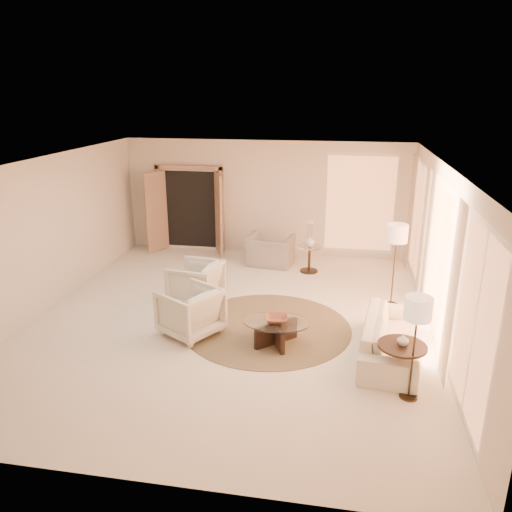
% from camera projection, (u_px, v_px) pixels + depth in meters
% --- Properties ---
extents(room, '(7.04, 8.04, 2.83)m').
position_uv_depth(room, '(229.00, 246.00, 8.56)').
color(room, white).
rests_on(room, ground).
extents(windows_right, '(0.10, 6.40, 2.40)m').
position_uv_depth(windows_right, '(437.00, 257.00, 8.10)').
color(windows_right, '#FFA066').
rests_on(windows_right, room).
extents(window_back_corner, '(1.70, 0.10, 2.40)m').
position_uv_depth(window_back_corner, '(360.00, 204.00, 11.89)').
color(window_back_corner, '#FFA066').
rests_on(window_back_corner, room).
extents(curtains_right, '(0.06, 5.20, 2.60)m').
position_uv_depth(curtains_right, '(426.00, 244.00, 8.97)').
color(curtains_right, '#C9B293').
rests_on(curtains_right, room).
extents(french_doors, '(1.95, 0.66, 2.16)m').
position_uv_depth(french_doors, '(189.00, 210.00, 12.54)').
color(french_doors, tan).
rests_on(french_doors, room).
extents(area_rug, '(3.72, 3.72, 0.01)m').
position_uv_depth(area_rug, '(268.00, 327.00, 8.69)').
color(area_rug, '#3F3221').
rests_on(area_rug, room).
extents(sofa, '(1.10, 2.21, 0.62)m').
position_uv_depth(sofa, '(392.00, 338.00, 7.69)').
color(sofa, beige).
rests_on(sofa, room).
extents(armchair_left, '(0.96, 1.00, 0.90)m').
position_uv_depth(armchair_left, '(196.00, 281.00, 9.57)').
color(armchair_left, beige).
rests_on(armchair_left, room).
extents(armchair_right, '(1.15, 1.17, 0.90)m').
position_uv_depth(armchair_right, '(190.00, 309.00, 8.34)').
color(armchair_right, beige).
rests_on(armchair_right, room).
extents(accent_chair, '(1.14, 0.82, 0.93)m').
position_uv_depth(accent_chair, '(270.00, 246.00, 11.68)').
color(accent_chair, gray).
rests_on(accent_chair, room).
extents(coffee_table, '(1.28, 1.28, 0.40)m').
position_uv_depth(coffee_table, '(276.00, 330.00, 8.07)').
color(coffee_table, black).
rests_on(coffee_table, room).
extents(end_table, '(0.67, 0.67, 0.63)m').
position_uv_depth(end_table, '(401.00, 358.00, 6.86)').
color(end_table, black).
rests_on(end_table, room).
extents(side_table, '(0.53, 0.53, 0.61)m').
position_uv_depth(side_table, '(309.00, 256.00, 11.26)').
color(side_table, '#2E2418').
rests_on(side_table, room).
extents(floor_lamp_near, '(0.39, 0.39, 1.61)m').
position_uv_depth(floor_lamp_near, '(397.00, 237.00, 9.16)').
color(floor_lamp_near, '#2E2418').
rests_on(floor_lamp_near, room).
extents(floor_lamp_far, '(0.35, 0.35, 1.46)m').
position_uv_depth(floor_lamp_far, '(418.00, 313.00, 6.33)').
color(floor_lamp_far, '#2E2418').
rests_on(floor_lamp_far, room).
extents(bowl, '(0.41, 0.41, 0.09)m').
position_uv_depth(bowl, '(276.00, 319.00, 8.00)').
color(bowl, brown).
rests_on(bowl, coffee_table).
extents(end_vase, '(0.19, 0.19, 0.17)m').
position_uv_depth(end_vase, '(403.00, 340.00, 6.77)').
color(end_vase, white).
rests_on(end_vase, end_table).
extents(side_vase, '(0.23, 0.23, 0.24)m').
position_uv_depth(side_vase, '(310.00, 241.00, 11.14)').
color(side_vase, white).
rests_on(side_vase, side_table).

